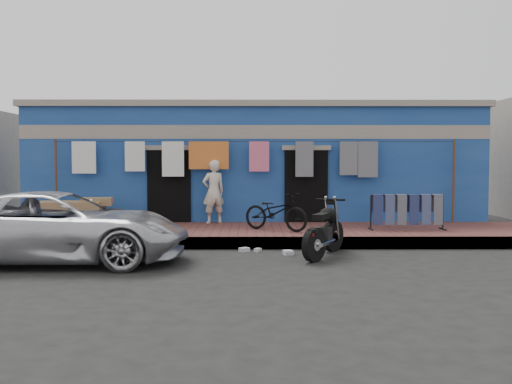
# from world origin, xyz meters

# --- Properties ---
(ground) EXTENTS (80.00, 80.00, 0.00)m
(ground) POSITION_xyz_m (0.00, 0.00, 0.00)
(ground) COLOR black
(ground) RESTS_ON ground
(sidewalk) EXTENTS (28.00, 3.00, 0.25)m
(sidewalk) POSITION_xyz_m (0.00, 3.00, 0.12)
(sidewalk) COLOR brown
(sidewalk) RESTS_ON ground
(curb) EXTENTS (28.00, 0.10, 0.25)m
(curb) POSITION_xyz_m (0.00, 1.55, 0.12)
(curb) COLOR gray
(curb) RESTS_ON ground
(building) EXTENTS (12.20, 5.20, 3.36)m
(building) POSITION_xyz_m (-0.00, 6.99, 1.69)
(building) COLOR navy
(building) RESTS_ON ground
(clothesline) EXTENTS (10.06, 0.06, 2.10)m
(clothesline) POSITION_xyz_m (-0.52, 4.25, 1.80)
(clothesline) COLOR brown
(clothesline) RESTS_ON sidewalk
(car) EXTENTS (4.69, 2.21, 1.31)m
(car) POSITION_xyz_m (-3.50, -0.01, 0.65)
(car) COLOR silver
(car) RESTS_ON ground
(seated_person) EXTENTS (0.68, 0.58, 1.59)m
(seated_person) POSITION_xyz_m (-1.05, 4.19, 1.04)
(seated_person) COLOR beige
(seated_person) RESTS_ON sidewalk
(bicycle) EXTENTS (1.64, 1.37, 1.04)m
(bicycle) POSITION_xyz_m (0.45, 2.67, 0.77)
(bicycle) COLOR black
(bicycle) RESTS_ON sidewalk
(motorcycle) EXTENTS (1.76, 2.07, 1.07)m
(motorcycle) POSITION_xyz_m (1.28, 0.64, 0.53)
(motorcycle) COLOR black
(motorcycle) RESTS_ON ground
(charpoy) EXTENTS (1.98, 1.01, 0.65)m
(charpoy) POSITION_xyz_m (-4.20, 3.49, 0.58)
(charpoy) COLOR brown
(charpoy) RESTS_ON sidewalk
(jeans_rack) EXTENTS (1.74, 0.37, 0.83)m
(jeans_rack) POSITION_xyz_m (3.43, 2.79, 0.67)
(jeans_rack) COLOR black
(jeans_rack) RESTS_ON sidewalk
(litter_a) EXTENTS (0.24, 0.22, 0.08)m
(litter_a) POSITION_xyz_m (-0.24, 1.20, 0.04)
(litter_a) COLOR silver
(litter_a) RESTS_ON ground
(litter_b) EXTENTS (0.16, 0.17, 0.07)m
(litter_b) POSITION_xyz_m (0.03, 1.20, 0.03)
(litter_b) COLOR silver
(litter_b) RESTS_ON ground
(litter_c) EXTENTS (0.22, 0.25, 0.09)m
(litter_c) POSITION_xyz_m (0.61, 0.81, 0.04)
(litter_c) COLOR silver
(litter_c) RESTS_ON ground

